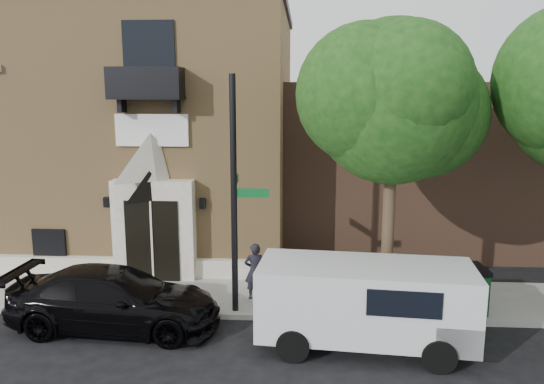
# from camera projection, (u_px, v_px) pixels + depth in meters

# --- Properties ---
(ground) EXTENTS (120.00, 120.00, 0.00)m
(ground) POSITION_uv_depth(u_px,v_px,m) (165.00, 318.00, 14.46)
(ground) COLOR black
(ground) RESTS_ON ground
(sidewalk) EXTENTS (42.00, 3.00, 0.15)m
(sidewalk) POSITION_uv_depth(u_px,v_px,m) (211.00, 296.00, 15.86)
(sidewalk) COLOR gray
(sidewalk) RESTS_ON ground
(church) EXTENTS (12.20, 11.01, 9.30)m
(church) POSITION_uv_depth(u_px,v_px,m) (139.00, 128.00, 21.57)
(church) COLOR tan
(church) RESTS_ON ground
(neighbour_building) EXTENTS (18.00, 8.00, 6.40)m
(neighbour_building) POSITION_uv_depth(u_px,v_px,m) (504.00, 162.00, 21.94)
(neighbour_building) COLOR brown
(neighbour_building) RESTS_ON ground
(street_tree_left) EXTENTS (4.97, 4.38, 7.77)m
(street_tree_left) POSITION_uv_depth(u_px,v_px,m) (395.00, 100.00, 13.33)
(street_tree_left) COLOR #38281C
(street_tree_left) RESTS_ON sidewalk
(black_sedan) EXTENTS (5.55, 2.45, 1.58)m
(black_sedan) POSITION_uv_depth(u_px,v_px,m) (115.00, 299.00, 13.72)
(black_sedan) COLOR black
(black_sedan) RESTS_ON ground
(cargo_van) EXTENTS (5.24, 2.51, 2.07)m
(cargo_van) POSITION_uv_depth(u_px,v_px,m) (373.00, 302.00, 12.60)
(cargo_van) COLOR silver
(cargo_van) RESTS_ON ground
(street_sign) EXTENTS (1.02, 1.02, 6.39)m
(street_sign) POSITION_uv_depth(u_px,v_px,m) (235.00, 196.00, 14.05)
(street_sign) COLOR black
(street_sign) RESTS_ON sidewalk
(fire_hydrant) EXTENTS (0.45, 0.36, 0.78)m
(fire_hydrant) POSITION_uv_depth(u_px,v_px,m) (328.00, 301.00, 14.29)
(fire_hydrant) COLOR #B70B0C
(fire_hydrant) RESTS_ON sidewalk
(dumpster) EXTENTS (1.95, 1.18, 1.24)m
(dumpster) POSITION_uv_depth(u_px,v_px,m) (449.00, 288.00, 14.54)
(dumpster) COLOR #0E3518
(dumpster) RESTS_ON sidewalk
(planter) EXTENTS (0.63, 0.55, 0.68)m
(planter) POSITION_uv_depth(u_px,v_px,m) (150.00, 268.00, 17.08)
(planter) COLOR #4E7130
(planter) RESTS_ON sidewalk
(pedestrian_near) EXTENTS (0.67, 0.50, 1.66)m
(pedestrian_near) POSITION_uv_depth(u_px,v_px,m) (255.00, 271.00, 15.29)
(pedestrian_near) COLOR black
(pedestrian_near) RESTS_ON sidewalk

